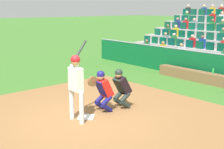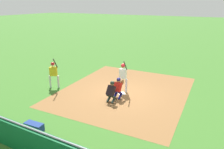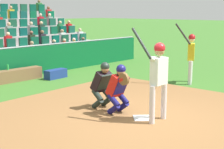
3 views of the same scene
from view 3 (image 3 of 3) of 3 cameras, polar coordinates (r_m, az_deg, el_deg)
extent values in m
plane|color=#3B7128|center=(8.16, 5.24, -7.46)|extent=(160.00, 160.00, 0.00)
cube|color=olive|center=(7.89, 8.17, -8.15)|extent=(7.84, 9.06, 0.01)
cube|color=white|center=(8.16, 5.24, -7.35)|extent=(0.62, 0.62, 0.02)
cylinder|color=silver|center=(8.10, 8.80, -4.44)|extent=(0.13, 0.13, 0.88)
cylinder|color=silver|center=(7.71, 6.83, -5.17)|extent=(0.13, 0.13, 0.88)
cube|color=silver|center=(7.74, 7.98, 0.57)|extent=(0.43, 0.22, 0.62)
sphere|color=#9F814D|center=(7.67, 8.07, 4.00)|extent=(0.23, 0.23, 0.23)
sphere|color=red|center=(7.66, 8.09, 4.46)|extent=(0.25, 0.25, 0.25)
cylinder|color=silver|center=(7.66, 7.67, 2.73)|extent=(0.46, 0.14, 0.14)
cylinder|color=silver|center=(7.52, 6.94, 2.60)|extent=(0.17, 0.15, 0.13)
cylinder|color=#222924|center=(7.59, 5.03, 5.34)|extent=(0.09, 0.55, 0.68)
sphere|color=black|center=(7.49, 6.56, 2.77)|extent=(0.06, 0.06, 0.06)
cylinder|color=navy|center=(8.58, 1.81, -5.45)|extent=(0.16, 0.39, 0.34)
cylinder|color=navy|center=(8.52, 1.82, -4.03)|extent=(0.16, 0.39, 0.33)
cylinder|color=navy|center=(8.36, 0.29, -5.88)|extent=(0.16, 0.39, 0.34)
cylinder|color=navy|center=(8.30, 0.29, -4.42)|extent=(0.16, 0.39, 0.33)
cube|color=red|center=(8.35, 0.93, -1.83)|extent=(0.45, 0.48, 0.60)
cube|color=navy|center=(8.27, 1.51, -1.96)|extent=(0.39, 0.27, 0.44)
sphere|color=#A57852|center=(8.19, 1.54, 0.47)|extent=(0.22, 0.22, 0.22)
cube|color=black|center=(8.19, 1.54, 0.47)|extent=(0.20, 0.13, 0.20)
sphere|color=navy|center=(8.18, 1.55, 0.89)|extent=(0.24, 0.24, 0.24)
cylinder|color=brown|center=(7.99, 2.01, -0.79)|extent=(0.09, 0.30, 0.30)
cylinder|color=red|center=(8.10, 0.96, -1.12)|extent=(0.13, 0.40, 0.22)
cylinder|color=#212D27|center=(9.06, -0.93, -4.56)|extent=(0.17, 0.39, 0.34)
cylinder|color=#212D27|center=(9.00, -0.93, -3.21)|extent=(0.17, 0.39, 0.33)
cylinder|color=#212D27|center=(8.86, -2.46, -4.93)|extent=(0.17, 0.39, 0.34)
cylinder|color=#212D27|center=(8.80, -2.48, -3.56)|extent=(0.17, 0.39, 0.33)
cube|color=black|center=(8.83, -1.77, -1.18)|extent=(0.46, 0.51, 0.60)
cube|color=#212D27|center=(8.75, -1.28, -1.29)|extent=(0.40, 0.30, 0.43)
sphere|color=#A3774E|center=(8.67, -1.19, 0.95)|extent=(0.22, 0.22, 0.22)
cube|color=black|center=(8.67, -1.19, 0.95)|extent=(0.21, 0.15, 0.19)
sphere|color=#212D27|center=(8.66, -1.20, 1.34)|extent=(0.24, 0.24, 0.24)
cylinder|color=green|center=(12.68, -17.27, 1.19)|extent=(0.07, 0.07, 0.21)
cube|color=navy|center=(13.01, -9.53, 0.10)|extent=(0.91, 0.42, 0.34)
cylinder|color=silver|center=(12.54, 13.21, 0.70)|extent=(0.18, 0.18, 0.83)
cylinder|color=silver|center=(12.01, 13.11, 0.27)|extent=(0.18, 0.18, 0.83)
cube|color=gold|center=(12.17, 13.30, 3.79)|extent=(0.52, 0.41, 0.59)
sphere|color=beige|center=(12.13, 13.39, 5.86)|extent=(0.22, 0.22, 0.22)
sphere|color=red|center=(12.12, 13.41, 6.14)|extent=(0.24, 0.24, 0.24)
cylinder|color=gold|center=(12.09, 13.23, 5.08)|extent=(0.49, 0.26, 0.14)
cylinder|color=gold|center=(11.90, 13.20, 5.00)|extent=(0.16, 0.10, 0.13)
cylinder|color=#2A2A27|center=(11.86, 11.94, 6.79)|extent=(0.26, 0.54, 0.71)
sphere|color=black|center=(11.85, 13.07, 5.10)|extent=(0.06, 0.06, 0.06)
cube|color=#0B4B34|center=(18.76, -2.93, 4.90)|extent=(0.44, 0.10, 0.42)
cube|color=#134D35|center=(18.30, -4.40, 4.74)|extent=(0.44, 0.10, 0.42)
cube|color=navy|center=(18.47, -4.92, 4.94)|extent=(0.32, 0.22, 0.52)
sphere|color=brown|center=(18.44, -4.94, 6.06)|extent=(0.19, 0.19, 0.19)
cube|color=#054B3C|center=(17.86, -5.94, 4.56)|extent=(0.44, 0.10, 0.42)
cube|color=gold|center=(18.04, -6.47, 4.77)|extent=(0.32, 0.22, 0.52)
sphere|color=beige|center=(18.00, -6.49, 5.91)|extent=(0.19, 0.19, 0.19)
cube|color=#0B4F35|center=(17.43, -7.56, 4.38)|extent=(0.44, 0.10, 0.42)
cube|color=red|center=(17.61, -8.08, 4.59)|extent=(0.32, 0.22, 0.52)
sphere|color=#D1B084|center=(17.58, -8.11, 5.76)|extent=(0.19, 0.19, 0.19)
cube|color=#0E4A2F|center=(17.01, -9.26, 4.17)|extent=(0.44, 0.10, 0.42)
cube|color=navy|center=(17.20, -9.78, 4.40)|extent=(0.32, 0.22, 0.52)
sphere|color=tan|center=(17.16, -9.82, 5.59)|extent=(0.19, 0.19, 0.19)
cube|color=#13423C|center=(16.62, -11.05, 3.96)|extent=(0.44, 0.10, 0.42)
cube|color=#0C423B|center=(16.23, -12.91, 3.73)|extent=(0.44, 0.10, 0.42)
cube|color=silver|center=(16.43, -13.41, 3.96)|extent=(0.32, 0.22, 0.52)
sphere|color=#9E7E5C|center=(16.39, -13.46, 5.21)|extent=(0.19, 0.19, 0.19)
cube|color=#094D31|center=(15.87, -14.87, 3.48)|extent=(0.44, 0.10, 0.42)
cube|color=#084B3C|center=(15.53, -16.91, 3.22)|extent=(0.44, 0.10, 0.42)
cube|color=#104C37|center=(19.41, -4.96, 6.32)|extent=(0.44, 0.10, 0.42)
cube|color=white|center=(19.59, -5.45, 6.50)|extent=(0.32, 0.22, 0.52)
sphere|color=tan|center=(19.56, -5.47, 7.55)|extent=(0.19, 0.19, 0.19)
cube|color=#064138|center=(18.97, -6.43, 6.19)|extent=(0.44, 0.10, 0.42)
cube|color=#11432D|center=(18.55, -7.96, 6.05)|extent=(0.44, 0.10, 0.42)
cube|color=white|center=(18.73, -8.45, 6.24)|extent=(0.32, 0.22, 0.52)
sphere|color=#A77F5C|center=(18.70, -8.48, 7.34)|extent=(0.19, 0.19, 0.19)
cube|color=#064D3B|center=(18.13, -9.57, 5.90)|extent=(0.44, 0.10, 0.42)
cube|color=#0E442F|center=(17.73, -11.25, 5.74)|extent=(0.44, 0.10, 0.42)
cube|color=#29242C|center=(17.93, -11.73, 5.93)|extent=(0.32, 0.22, 0.52)
sphere|color=brown|center=(17.90, -11.77, 7.08)|extent=(0.19, 0.19, 0.19)
cube|color=#0E4930|center=(17.35, -13.01, 5.56)|extent=(0.44, 0.10, 0.42)
cube|color=#222D1D|center=(17.55, -13.47, 5.76)|extent=(0.32, 0.22, 0.52)
sphere|color=brown|center=(17.52, -13.53, 6.93)|extent=(0.19, 0.19, 0.19)
cube|color=#0C5038|center=(16.99, -14.84, 5.37)|extent=(0.44, 0.10, 0.42)
cube|color=#0F4432|center=(16.64, -16.75, 5.17)|extent=(0.44, 0.10, 0.42)
cube|color=red|center=(16.84, -17.19, 5.38)|extent=(0.32, 0.22, 0.52)
sphere|color=beige|center=(16.82, -17.26, 6.60)|extent=(0.19, 0.19, 0.19)
cube|color=#114837|center=(20.10, -6.86, 7.64)|extent=(0.44, 0.10, 0.42)
cube|color=red|center=(20.28, -7.32, 7.80)|extent=(0.32, 0.22, 0.52)
sphere|color=tan|center=(20.27, -7.34, 8.82)|extent=(0.19, 0.19, 0.19)
cube|color=#054132|center=(19.68, -8.32, 7.54)|extent=(0.44, 0.10, 0.42)
cube|color=#26723F|center=(19.86, -8.78, 7.70)|extent=(0.32, 0.22, 0.52)
sphere|color=#D0AE87|center=(19.85, -8.81, 8.74)|extent=(0.19, 0.19, 0.19)
cube|color=#0A492F|center=(19.26, -9.85, 7.43)|extent=(0.44, 0.10, 0.42)
cube|color=#104938|center=(18.87, -11.44, 7.30)|extent=(0.44, 0.10, 0.42)
cube|color=#1F2F27|center=(19.06, -11.88, 7.47)|extent=(0.32, 0.22, 0.52)
sphere|color=#D9AF83|center=(19.05, -11.92, 8.55)|extent=(0.19, 0.19, 0.19)
cube|color=#074935|center=(18.49, -13.09, 7.17)|extent=(0.44, 0.10, 0.42)
cube|color=gray|center=(18.68, -13.53, 7.34)|extent=(0.32, 0.22, 0.52)
sphere|color=#D1AF8E|center=(18.67, -13.58, 8.44)|extent=(0.19, 0.19, 0.19)
cube|color=#09433C|center=(18.12, -14.82, 7.02)|extent=(0.44, 0.10, 0.42)
cube|color=#0D4C38|center=(17.77, -16.61, 6.87)|extent=(0.44, 0.10, 0.42)
cube|color=gray|center=(17.98, -17.03, 7.04)|extent=(0.32, 0.22, 0.52)
sphere|color=tan|center=(17.96, -17.09, 8.19)|extent=(0.19, 0.19, 0.19)
cube|color=#124A31|center=(17.44, -18.47, 6.70)|extent=(0.44, 0.10, 0.42)
cube|color=#0E4D39|center=(20.82, -8.64, 8.86)|extent=(0.44, 0.10, 0.42)
cube|color=#114434|center=(20.41, -10.09, 8.78)|extent=(0.44, 0.10, 0.42)
cube|color=gray|center=(20.60, -10.52, 8.92)|extent=(0.32, 0.22, 0.52)
sphere|color=beige|center=(20.59, -10.55, 9.92)|extent=(0.19, 0.19, 0.19)
cube|color=#124633|center=(20.01, -11.60, 8.69)|extent=(0.44, 0.10, 0.42)
cube|color=red|center=(20.21, -12.02, 8.84)|extent=(0.32, 0.22, 0.52)
sphere|color=#CBA18D|center=(20.20, -12.06, 9.86)|extent=(0.19, 0.19, 0.19)
cube|color=#12453A|center=(19.63, -13.17, 8.59)|extent=(0.44, 0.10, 0.42)
cube|color=#084634|center=(19.26, -14.80, 8.48)|extent=(0.44, 0.10, 0.42)
cube|color=#14452E|center=(18.91, -16.49, 8.36)|extent=(0.44, 0.10, 0.42)
cube|color=#0B4337|center=(18.58, -18.24, 8.23)|extent=(0.44, 0.10, 0.42)
cube|color=#074E32|center=(21.57, -10.31, 9.99)|extent=(0.44, 0.10, 0.42)
cube|color=red|center=(21.76, -10.71, 10.11)|extent=(0.32, 0.22, 0.52)
sphere|color=brown|center=(21.76, -10.75, 11.06)|extent=(0.19, 0.19, 0.19)
cube|color=#0F4D38|center=(21.17, -11.75, 9.93)|extent=(0.44, 0.10, 0.42)
cube|color=#094E2E|center=(20.79, -13.24, 9.86)|extent=(0.44, 0.10, 0.42)
cube|color=#0D413B|center=(20.42, -14.78, 9.78)|extent=(0.44, 0.10, 0.42)
cube|color=#064739|center=(20.07, -16.38, 9.68)|extent=(0.44, 0.10, 0.42)
cube|color=gold|center=(20.28, -16.75, 9.81)|extent=(0.32, 0.22, 0.52)
sphere|color=tan|center=(20.28, -16.81, 10.83)|extent=(0.19, 0.19, 0.19)
cube|color=#084A38|center=(19.73, -18.03, 9.58)|extent=(0.44, 0.10, 0.42)
cube|color=#08472F|center=(22.34, -11.88, 11.04)|extent=(0.44, 0.10, 0.42)
cube|color=#316F33|center=(22.54, -12.26, 11.14)|extent=(0.32, 0.22, 0.52)
sphere|color=brown|center=(22.54, -12.29, 12.06)|extent=(0.19, 0.19, 0.19)
cube|color=#084130|center=(21.96, -13.30, 10.99)|extent=(0.44, 0.10, 0.42)
cube|color=#124430|center=(21.59, -14.76, 10.93)|extent=(0.44, 0.10, 0.42)
cube|color=#0A4132|center=(21.23, -16.28, 10.86)|extent=(0.44, 0.10, 0.42)
cube|color=#064236|center=(20.89, -17.84, 10.79)|extent=(0.44, 0.10, 0.42)
camera|label=1|loc=(13.00, 42.96, 10.23)|focal=48.78mm
camera|label=2|loc=(15.95, -46.28, 17.94)|focal=34.27mm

